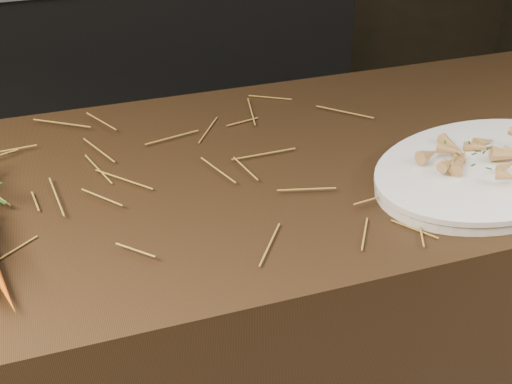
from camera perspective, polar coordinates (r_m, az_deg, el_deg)
main_counter at (r=1.42m, az=-8.90°, el=-15.01°), size 2.40×0.70×0.90m
back_counter at (r=3.06m, az=-9.84°, el=11.95°), size 1.82×0.62×0.84m
straw_bedding at (r=1.13m, az=-10.86°, el=0.79°), size 1.40×0.60×0.02m
serving_platter at (r=1.21m, az=19.99°, el=1.66°), size 0.51×0.39×0.02m
roasted_veg_heap at (r=1.19m, az=20.32°, el=3.18°), size 0.25×0.20×0.05m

